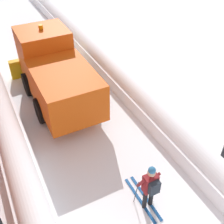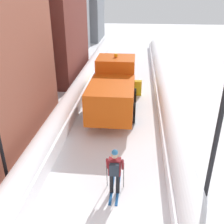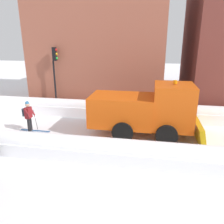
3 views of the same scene
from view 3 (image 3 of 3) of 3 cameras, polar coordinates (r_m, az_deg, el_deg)
ground_plane at (r=12.40m, az=9.68°, el=-6.38°), size 80.00×80.00×0.00m
snowbank_left at (r=14.84m, az=9.99°, el=-0.07°), size 1.10×36.00×1.15m
snowbank_right at (r=9.67m, az=9.52°, el=-10.66°), size 1.10×36.00×1.07m
building_brick_near at (r=19.65m, az=-2.23°, el=16.53°), size 8.15×10.08×9.09m
plow_truck at (r=12.13m, az=8.73°, el=0.59°), size 3.20×5.98×3.12m
skier at (r=13.50m, az=-20.56°, el=-0.70°), size 0.62×1.80×1.81m
traffic_light_pole at (r=16.40m, az=-14.35°, el=10.94°), size 0.28×0.42×4.57m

